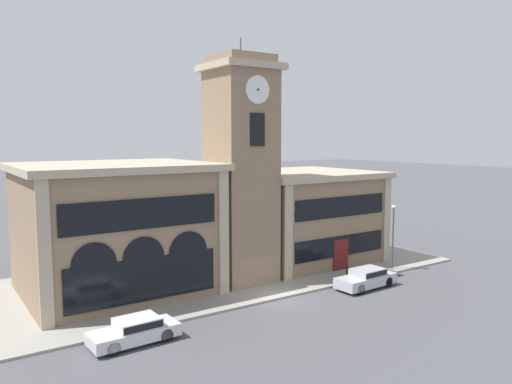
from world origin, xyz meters
TOP-DOWN VIEW (x-y plane):
  - ground_plane at (0.00, 0.00)m, footprint 300.00×300.00m
  - sidewalk_kerb at (0.00, 7.37)m, footprint 36.05×14.75m
  - clock_tower at (0.00, 4.84)m, footprint 4.74×4.74m
  - town_hall_left_wing at (-8.17, 7.75)m, footprint 12.41×10.62m
  - town_hall_right_wing at (7.83, 7.75)m, footprint 11.73×10.62m
  - parked_car_near at (-10.30, -1.28)m, footprint 4.56×1.99m
  - parked_car_mid at (6.41, -1.28)m, footprint 4.66×1.96m
  - street_lamp at (11.38, 0.70)m, footprint 0.36×0.36m
  - bollard at (6.06, 0.22)m, footprint 0.18×0.18m

SIDE VIEW (x-z plane):
  - ground_plane at x=0.00m, z-range 0.00..0.00m
  - sidewalk_kerb at x=0.00m, z-range 0.00..0.15m
  - bollard at x=6.06m, z-range 0.14..1.20m
  - parked_car_near at x=-10.30m, z-range 0.04..1.33m
  - parked_car_mid at x=6.41m, z-range 0.04..1.39m
  - street_lamp at x=11.38m, z-range 1.00..6.08m
  - town_hall_right_wing at x=7.83m, z-range 0.03..7.58m
  - town_hall_left_wing at x=-8.17m, z-range 0.02..8.75m
  - clock_tower at x=0.00m, z-range -0.55..16.71m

